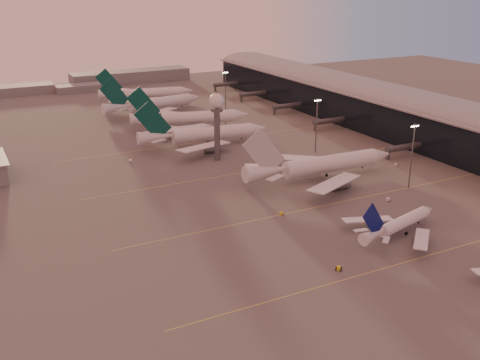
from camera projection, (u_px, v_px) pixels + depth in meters
name	position (u px, v px, depth m)	size (l,w,h in m)	color
ground	(398.00, 288.00, 144.28)	(700.00, 700.00, 0.00)	#4C4A4A
taxiway_markings	(354.00, 198.00, 204.08)	(180.00, 185.25, 0.02)	#DDCF4E
terminal	(412.00, 116.00, 279.46)	(57.00, 362.00, 23.04)	black
radar_tower	(217.00, 113.00, 239.69)	(6.40, 6.40, 31.10)	#505256
mast_b	(412.00, 153.00, 209.43)	(3.60, 0.56, 25.00)	#505256
mast_c	(317.00, 123.00, 253.25)	(3.60, 0.56, 25.00)	#505256
mast_d	(225.00, 90.00, 327.62)	(3.60, 0.56, 25.00)	#505256
distant_horizon	(97.00, 81.00, 415.90)	(165.00, 37.50, 9.00)	slate
narrowbody_mid	(399.00, 226.00, 173.41)	(37.39, 29.46, 14.89)	silver
widebody_white	(322.00, 169.00, 222.52)	(68.39, 54.75, 24.05)	silver
greentail_a	(204.00, 137.00, 267.06)	(64.36, 51.73, 23.41)	silver
greentail_b	(191.00, 121.00, 298.29)	(63.48, 50.70, 23.42)	silver
greentail_c	(154.00, 106.00, 332.07)	(64.55, 51.72, 23.60)	silver
greentail_d	(147.00, 95.00, 363.90)	(61.47, 49.22, 22.50)	silver
gsv_tug_mid	(339.00, 268.00, 153.13)	(4.22, 4.07, 1.05)	yellow
gsv_truck_b	(389.00, 198.00, 200.80)	(6.27, 2.59, 2.49)	silver
gsv_truck_c	(282.00, 212.00, 189.18)	(5.54, 3.35, 2.11)	yellow
gsv_catering_b	(396.00, 161.00, 238.18)	(5.97, 4.13, 4.49)	silver
gsv_tug_far	(261.00, 170.00, 232.04)	(4.56, 4.23, 1.12)	silver
gsv_truck_d	(130.00, 159.00, 243.84)	(3.98, 5.95, 2.26)	silver
gsv_tug_hangar	(249.00, 133.00, 288.59)	(3.89, 2.63, 1.04)	yellow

